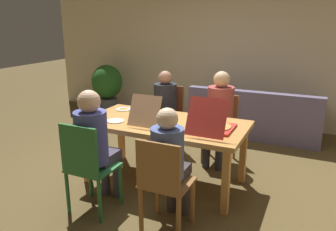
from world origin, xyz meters
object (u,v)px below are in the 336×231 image
Objects in this scene: chair_1 at (163,183)px; chair_2 at (87,164)px; chair_0 at (168,116)px; pizza_box_1 at (153,118)px; couch at (255,119)px; plate_0 at (124,109)px; plate_1 at (115,121)px; drinking_glass_2 at (136,108)px; person_3 at (219,110)px; drinking_glass_0 at (97,110)px; drinking_glass_1 at (165,128)px; person_2 at (95,140)px; dining_table at (164,128)px; chair_3 at (221,124)px; potted_plant at (107,85)px; person_0 at (164,106)px; person_1 at (170,157)px; pizza_box_0 at (213,126)px.

chair_2 is at bearing -177.30° from chair_1.
chair_1 is at bearing -66.37° from chair_0.
pizza_box_1 reaches higher than couch.
chair_0 is 0.46× the size of couch.
chair_1 is 4.48× the size of plate_0.
plate_1 is at bearing -68.58° from plate_0.
drinking_glass_2 is 0.06× the size of couch.
chair_2 is 7.84× the size of drinking_glass_2.
person_3 is 1.62m from drinking_glass_0.
person_3 is 1.24m from drinking_glass_1.
person_2 is 1.03m from drinking_glass_2.
dining_table is 9.06× the size of plate_1.
drinking_glass_0 reaches higher than drinking_glass_1.
chair_2 reaches higher than plate_0.
plate_1 is 1.65× the size of drinking_glass_1.
person_2 reaches higher than chair_0.
dining_table is 1.50× the size of person_2.
drinking_glass_1 is (-0.25, -1.34, 0.32)m from chair_3.
chair_3 is 1.77× the size of pizza_box_1.
person_2 reaches higher than potted_plant.
chair_2 is (0.00, -1.78, -0.17)m from person_0.
drinking_glass_0 is at bearing -136.71° from drinking_glass_2.
chair_0 is at bearing 105.80° from pizza_box_1.
person_1 is at bearing -53.09° from pizza_box_1.
drinking_glass_2 is at bearing 43.29° from drinking_glass_0.
person_2 reaches higher than dining_table.
pizza_box_1 is (-0.53, -0.91, 0.07)m from person_3.
chair_1 is at bearing -94.39° from couch.
person_1 reaches higher than pizza_box_1.
pizza_box_1 is 0.46m from plate_1.
plate_1 is (-0.13, -1.20, 0.25)m from chair_0.
drinking_glass_0 reaches higher than plate_0.
potted_plant is at bearing 131.40° from chair_1.
chair_2 is at bearing -58.45° from potted_plant.
pizza_box_0 is at bearing 8.37° from plate_1.
pizza_box_1 reaches higher than potted_plant.
person_1 is 2.28× the size of pizza_box_1.
pizza_box_0 is 4.74× the size of drinking_glass_2.
pizza_box_0 reaches higher than chair_0.
person_1 is at bearing 12.02° from chair_2.
person_1 is 1.11m from plate_1.
person_2 is at bearing 90.00° from chair_2.
chair_2 reaches higher than dining_table.
chair_1 is 0.88m from person_2.
couch is (1.39, 1.95, -0.50)m from plate_0.
chair_3 is at bearing 38.95° from drinking_glass_2.
person_1 is 0.94× the size of person_3.
plate_1 is at bearing 168.75° from drinking_glass_1.
person_0 is 2.07× the size of pizza_box_0.
potted_plant reaches higher than dining_table.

